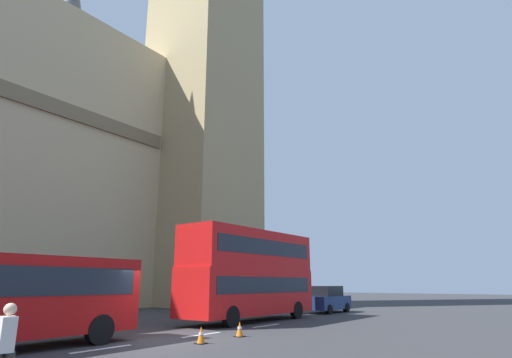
# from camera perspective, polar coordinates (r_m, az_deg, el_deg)

# --- Properties ---
(ground_plane) EXTENTS (160.00, 160.00, 0.00)m
(ground_plane) POSITION_cam_1_polar(r_m,az_deg,el_deg) (16.42, -13.35, -21.03)
(ground_plane) COLOR #333335
(double_decker_bus) EXTENTS (9.50, 2.54, 4.90)m
(double_decker_bus) POSITION_cam_1_polar(r_m,az_deg,el_deg) (23.71, -0.74, -12.63)
(double_decker_bus) COLOR red
(double_decker_bus) RESTS_ON ground_plane
(sedan_lead) EXTENTS (4.40, 1.86, 1.85)m
(sedan_lead) POSITION_cam_1_polar(r_m,az_deg,el_deg) (31.17, 9.81, -16.13)
(sedan_lead) COLOR navy
(sedan_lead) RESTS_ON ground_plane
(traffic_cone_west) EXTENTS (0.36, 0.36, 0.58)m
(traffic_cone_west) POSITION_cam_1_polar(r_m,az_deg,el_deg) (15.39, -7.63, -20.68)
(traffic_cone_west) COLOR black
(traffic_cone_west) RESTS_ON ground_plane
(traffic_cone_middle) EXTENTS (0.36, 0.36, 0.58)m
(traffic_cone_middle) POSITION_cam_1_polar(r_m,az_deg,el_deg) (17.20, -2.29, -20.10)
(traffic_cone_middle) COLOR black
(traffic_cone_middle) RESTS_ON ground_plane
(pedestrian_near_cones) EXTENTS (0.35, 0.45, 1.69)m
(pedestrian_near_cones) POSITION_cam_1_polar(r_m,az_deg,el_deg) (9.01, -31.50, -19.44)
(pedestrian_near_cones) COLOR #333333
(pedestrian_near_cones) RESTS_ON ground_plane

